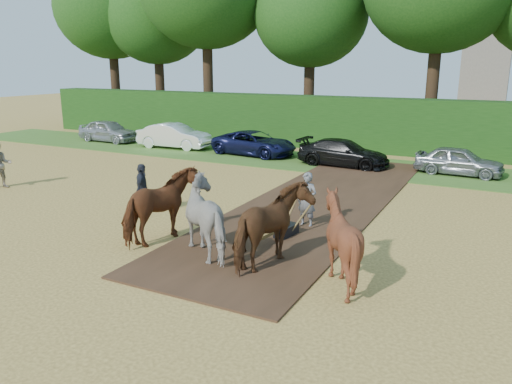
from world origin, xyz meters
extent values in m
plane|color=gold|center=(0.00, 0.00, 0.00)|extent=(120.00, 120.00, 0.00)
cube|color=#472D1C|center=(1.50, 7.00, 0.03)|extent=(4.50, 17.00, 0.05)
cube|color=#38601E|center=(0.00, 14.00, 0.01)|extent=(50.00, 5.00, 0.03)
cube|color=#14380F|center=(0.00, 18.50, 1.50)|extent=(46.00, 1.60, 3.00)
imported|color=#23272F|center=(-3.26, 3.06, 0.84)|extent=(0.80, 1.07, 1.68)
imported|color=brown|center=(-1.00, 1.20, 1.01)|extent=(1.44, 2.54, 2.03)
imported|color=#BBB2A7|center=(0.74, 1.09, 1.01)|extent=(2.25, 2.00, 2.03)
imported|color=brown|center=(2.48, 0.97, 1.01)|extent=(1.44, 2.54, 2.03)
imported|color=#5A2C16|center=(4.22, 0.86, 1.02)|extent=(1.89, 2.07, 2.03)
cube|color=black|center=(1.92, 3.11, 0.17)|extent=(0.46, 0.91, 0.34)
cube|color=brown|center=(1.83, 2.53, 0.34)|extent=(0.30, 1.35, 0.10)
cylinder|color=brown|center=(1.79, 3.66, 0.53)|extent=(0.07, 0.98, 0.71)
cylinder|color=olive|center=(2.21, 3.60, 0.53)|extent=(0.33, 0.96, 0.71)
imported|color=gray|center=(2.09, 4.25, 0.85)|extent=(0.67, 0.49, 1.69)
imported|color=#A4A5AA|center=(-15.35, 14.41, 0.70)|extent=(4.16, 1.80, 1.40)
imported|color=white|center=(-10.15, 14.29, 0.73)|extent=(4.49, 1.81, 1.45)
imported|color=#14173F|center=(-4.95, 14.41, 0.65)|extent=(4.91, 2.71, 1.30)
imported|color=black|center=(0.25, 13.74, 0.64)|extent=(4.52, 2.01, 1.29)
imported|color=gray|center=(5.45, 14.14, 0.64)|extent=(3.84, 1.75, 1.28)
cylinder|color=#382616|center=(-21.00, 21.50, 2.93)|extent=(0.70, 0.70, 5.85)
ellipsoid|color=#163F11|center=(-21.00, 21.50, 9.00)|extent=(8.40, 8.40, 7.73)
cylinder|color=#382616|center=(-17.00, 22.00, 2.70)|extent=(0.70, 0.70, 5.40)
ellipsoid|color=#163F11|center=(-17.00, 22.00, 8.32)|extent=(7.80, 7.80, 7.18)
cylinder|color=#382616|center=(-12.00, 21.00, 3.26)|extent=(0.70, 0.70, 6.53)
cylinder|color=#382616|center=(-5.00, 22.50, 2.59)|extent=(0.70, 0.70, 5.17)
ellipsoid|color=#163F11|center=(-5.00, 22.50, 7.95)|extent=(7.40, 7.40, 6.81)
cylinder|color=#382616|center=(3.00, 21.50, 3.04)|extent=(0.70, 0.70, 6.08)
cube|color=slate|center=(4.00, 55.00, 4.50)|extent=(5.00, 5.00, 9.00)
camera|label=1|loc=(7.33, -9.39, 4.87)|focal=35.00mm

